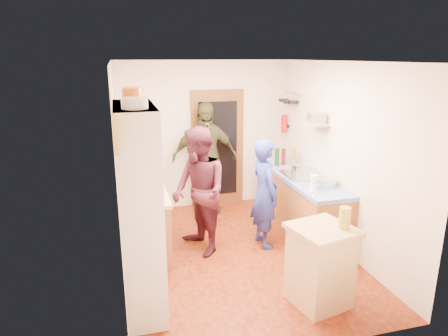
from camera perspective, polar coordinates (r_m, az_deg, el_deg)
name	(u,v)px	position (r m, az deg, el deg)	size (l,w,h in m)	color
floor	(235,254)	(5.72, 1.56, -12.12)	(3.00, 4.00, 0.02)	maroon
ceiling	(236,60)	(5.06, 1.79, 15.11)	(3.00, 4.00, 0.02)	silver
wall_back	(203,135)	(7.14, -2.97, 4.70)	(3.00, 0.02, 2.60)	beige
wall_front	(304,223)	(3.47, 11.32, -7.75)	(3.00, 0.02, 2.60)	beige
wall_left	(117,172)	(5.03, -15.03, -0.54)	(0.02, 4.00, 2.60)	beige
wall_right	(338,156)	(5.85, 16.00, 1.62)	(0.02, 4.00, 2.60)	beige
door_frame	(218,149)	(7.21, -0.93, 2.80)	(0.95, 0.06, 2.10)	brown
door_glass	(218,149)	(7.18, -0.86, 2.74)	(0.70, 0.02, 1.70)	black
hutch_body	(140,209)	(4.34, -11.96, -5.75)	(0.40, 1.20, 2.20)	silver
hutch_top_shelf	(133,107)	(4.08, -12.82, 8.53)	(0.40, 1.14, 0.04)	silver
plate_stack	(135,103)	(3.76, -12.66, 9.02)	(0.24, 0.24, 0.10)	white
orange_pot_a	(132,96)	(4.17, -12.97, 10.05)	(0.20, 0.20, 0.16)	orange
orange_pot_b	(131,94)	(4.45, -13.13, 10.32)	(0.17, 0.17, 0.15)	orange
left_counter_base	(144,221)	(5.76, -11.35, -7.49)	(0.60, 1.40, 0.85)	#9A5E33
left_counter_top	(142,191)	(5.60, -11.59, -3.25)	(0.64, 1.44, 0.05)	tan
toaster	(148,192)	(5.19, -10.82, -3.34)	(0.25, 0.16, 0.18)	white
kettle	(139,187)	(5.39, -12.06, -2.70)	(0.16, 0.16, 0.18)	white
orange_bowl	(147,183)	(5.67, -10.90, -2.18)	(0.21, 0.21, 0.09)	orange
chopping_board	(141,177)	(6.11, -11.77, -1.28)	(0.30, 0.22, 0.03)	tan
right_counter_base	(299,205)	(6.38, 10.72, -5.15)	(0.60, 2.20, 0.84)	#9A5E33
right_counter_top	(301,177)	(6.24, 10.93, -1.28)	(0.62, 2.22, 0.06)	#022EAD
hob	(303,175)	(6.17, 11.20, -1.00)	(0.55, 0.58, 0.04)	silver
pot_on_hob	(298,169)	(6.19, 10.51, -0.11)	(0.19, 0.19, 0.12)	silver
bottle_a	(277,157)	(6.66, 7.58, 1.57)	(0.08, 0.08, 0.30)	#143F14
bottle_b	(284,157)	(6.74, 8.51, 1.60)	(0.07, 0.07, 0.28)	#591419
bottle_c	(293,157)	(6.71, 9.85, 1.63)	(0.08, 0.08, 0.31)	olive
paper_towel	(314,183)	(5.53, 12.73, -2.08)	(0.10, 0.10, 0.22)	white
mixing_bowl	(326,182)	(5.78, 14.30, -1.97)	(0.29, 0.29, 0.11)	silver
island_base	(320,268)	(4.62, 13.53, -13.70)	(0.55, 0.55, 0.86)	tan
island_top	(323,230)	(4.41, 13.91, -8.54)	(0.62, 0.62, 0.05)	tan
cutting_board	(316,228)	(4.41, 12.99, -8.34)	(0.35, 0.28, 0.02)	white
oil_jar	(345,218)	(4.39, 16.85, -6.84)	(0.12, 0.12, 0.24)	#AD9E2D
pan_rail	(292,93)	(7.04, 9.71, 10.51)	(0.02, 0.02, 0.65)	silver
pan_hang_a	(293,102)	(6.87, 9.81, 9.29)	(0.18, 0.18, 0.05)	black
pan_hang_b	(288,102)	(7.05, 9.12, 9.32)	(0.16, 0.16, 0.05)	black
pan_hang_c	(283,100)	(7.23, 8.47, 9.58)	(0.17, 0.17, 0.05)	black
wall_shelf	(316,124)	(6.08, 12.99, 6.21)	(0.26, 0.42, 0.03)	tan
radio	(316,117)	(6.07, 13.04, 7.05)	(0.22, 0.30, 0.15)	silver
ext_bracket	(287,126)	(7.27, 8.99, 5.94)	(0.06, 0.10, 0.04)	black
fire_extinguisher	(284,123)	(7.24, 8.57, 6.31)	(0.11, 0.11, 0.32)	red
picture_frame	(116,135)	(3.35, -15.16, 4.62)	(0.03, 0.25, 0.30)	gold
person_hob	(267,194)	(5.69, 6.19, -3.67)	(0.57, 0.38, 1.57)	navy
person_left	(200,190)	(5.49, -3.51, -3.22)	(0.86, 0.67, 1.77)	#411724
person_back	(206,158)	(6.87, -2.61, 1.42)	(1.13, 0.47, 1.93)	#383A21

